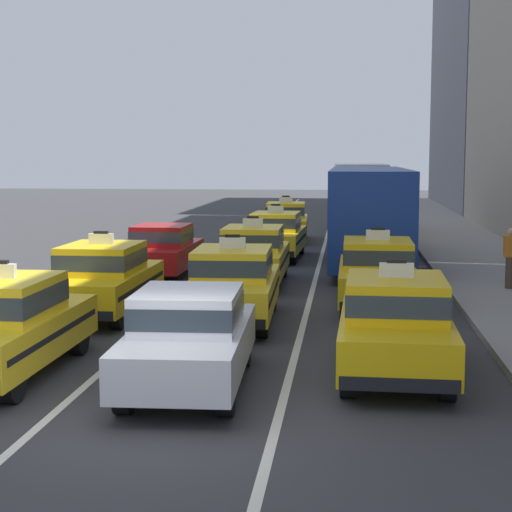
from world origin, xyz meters
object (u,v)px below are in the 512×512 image
at_px(taxi_center_fifth, 286,221).
at_px(pedestrian_near_crosswalk, 511,258).
at_px(sedan_left_third, 163,249).
at_px(sedan_center_nearest, 189,336).
at_px(box_truck_right_fourth, 359,196).
at_px(bus_right_third, 368,210).
at_px(taxi_left_second, 103,278).
at_px(taxi_center_second, 233,283).
at_px(taxi_center_third, 253,254).
at_px(taxi_right_nearest, 395,323).
at_px(taxi_center_fourth, 276,234).
at_px(taxi_right_second, 377,272).
at_px(taxi_left_nearest, 3,324).

relative_size(taxi_center_fifth, pedestrian_near_crosswalk, 2.86).
relative_size(sedan_left_third, sedan_center_nearest, 0.99).
bearing_deg(taxi_center_fifth, pedestrian_near_crosswalk, -62.38).
bearing_deg(pedestrian_near_crosswalk, box_truck_right_fourth, 102.62).
height_order(taxi_center_fifth, bus_right_third, bus_right_third).
xyz_separation_m(taxi_left_second, sedan_left_third, (-0.02, 6.28, -0.03)).
height_order(taxi_center_second, taxi_center_fifth, same).
distance_m(taxi_center_third, box_truck_right_fourth, 16.30).
height_order(taxi_right_nearest, pedestrian_near_crosswalk, taxi_right_nearest).
bearing_deg(box_truck_right_fourth, taxi_center_fourth, -107.18).
xyz_separation_m(taxi_right_nearest, box_truck_right_fourth, (-0.27, 25.56, 0.90)).
xyz_separation_m(sedan_left_third, sedan_center_nearest, (3.11, -12.06, 0.00)).
bearing_deg(bus_right_third, taxi_center_fifth, 115.33).
bearing_deg(taxi_center_fifth, taxi_center_third, -90.08).
bearing_deg(taxi_left_second, taxi_center_fifth, 80.55).
relative_size(taxi_center_second, taxi_center_fifth, 1.00).
bearing_deg(taxi_right_second, pedestrian_near_crosswalk, 34.65).
bearing_deg(taxi_center_fourth, bus_right_third, -12.70).
xyz_separation_m(taxi_left_nearest, taxi_center_fifth, (3.02, 22.79, 0.00)).
bearing_deg(taxi_center_fifth, taxi_center_fourth, -88.94).
height_order(sedan_left_third, pedestrian_near_crosswalk, pedestrian_near_crosswalk).
height_order(taxi_right_nearest, box_truck_right_fourth, box_truck_right_fourth).
bearing_deg(sedan_left_third, taxi_center_third, -22.95).
bearing_deg(pedestrian_near_crosswalk, bus_right_third, 120.09).
bearing_deg(pedestrian_near_crosswalk, sedan_center_nearest, -124.32).
relative_size(taxi_center_second, taxi_center_fourth, 1.00).
xyz_separation_m(taxi_center_third, taxi_center_fifth, (0.02, 12.38, 0.00)).
bearing_deg(taxi_center_fifth, taxi_left_nearest, -97.54).
relative_size(taxi_center_fifth, box_truck_right_fourth, 0.66).
height_order(taxi_center_third, taxi_center_fifth, same).
height_order(taxi_center_fourth, taxi_right_nearest, same).
relative_size(bus_right_third, pedestrian_near_crosswalk, 6.94).
bearing_deg(taxi_center_fourth, taxi_center_second, -89.75).
relative_size(taxi_center_third, pedestrian_near_crosswalk, 2.83).
bearing_deg(taxi_center_third, bus_right_third, 57.84).
height_order(sedan_center_nearest, taxi_center_fifth, taxi_center_fifth).
height_order(sedan_left_third, bus_right_third, bus_right_third).
xyz_separation_m(taxi_center_second, bus_right_third, (3.17, 10.91, 0.94)).
height_order(taxi_center_fourth, box_truck_right_fourth, box_truck_right_fourth).
bearing_deg(sedan_left_third, sedan_center_nearest, -75.53).
xyz_separation_m(taxi_left_nearest, box_truck_right_fourth, (6.19, 26.38, 0.90)).
relative_size(taxi_right_second, pedestrian_near_crosswalk, 2.83).
relative_size(taxi_left_second, box_truck_right_fourth, 0.65).
xyz_separation_m(sedan_left_third, taxi_center_second, (3.09, -6.81, 0.03)).
xyz_separation_m(taxi_left_second, sedan_center_nearest, (3.09, -5.78, -0.03)).
bearing_deg(taxi_left_nearest, box_truck_right_fourth, 76.78).
relative_size(sedan_left_third, taxi_center_second, 0.93).
bearing_deg(taxi_center_third, box_truck_right_fourth, 78.67).
bearing_deg(box_truck_right_fourth, taxi_left_second, -106.14).
bearing_deg(taxi_left_second, taxi_right_nearest, -35.60).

